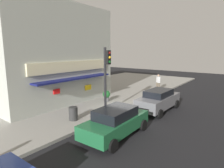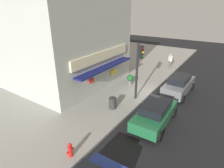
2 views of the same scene
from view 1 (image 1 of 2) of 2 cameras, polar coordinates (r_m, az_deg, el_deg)
name	(u,v)px [view 1 (image 1 of 2)]	position (r m, az deg, el deg)	size (l,w,h in m)	color
ground_plane	(125,111)	(14.75, 3.93, -8.16)	(61.91, 61.91, 0.00)	black
sidewalk	(68,97)	(19.07, -13.17, -3.92)	(41.27, 13.39, 0.17)	gray
corner_building	(38,54)	(19.24, -21.32, 8.32)	(10.10, 10.22, 8.16)	#ADB2A8
traffic_light	(106,72)	(13.18, -1.70, 3.77)	(0.32, 0.58, 4.64)	black
trash_can	(73,114)	(12.60, -11.55, -8.68)	(0.57, 0.57, 0.86)	#2D2D2D
pedestrian	(158,82)	(21.87, 13.71, 0.72)	(0.46, 0.54, 1.79)	brown
potted_plant_by_doorway	(106,95)	(16.66, -1.68, -3.39)	(0.65, 0.65, 0.98)	#59595B
parked_car_grey	(158,100)	(15.11, 13.75, -4.63)	(4.50, 2.06, 1.63)	slate
parked_car_green	(116,121)	(10.47, 1.07, -11.19)	(4.33, 2.08, 1.56)	#1E6038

